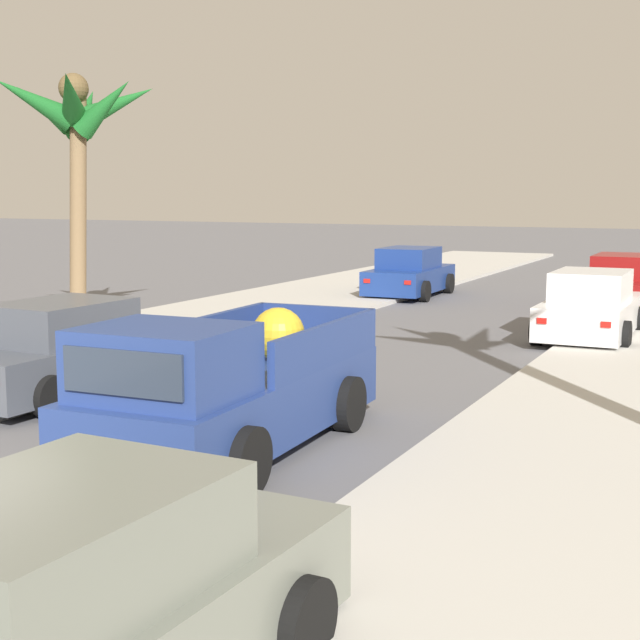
{
  "coord_description": "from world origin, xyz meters",
  "views": [
    {
      "loc": [
        6.73,
        -5.39,
        3.26
      ],
      "look_at": [
        0.32,
        7.85,
        1.2
      ],
      "focal_mm": 51.49,
      "sensor_mm": 36.0,
      "label": 1
    }
  ],
  "objects_px": {
    "palm_tree_left_fore": "(76,122)",
    "car_right_mid": "(623,284)",
    "car_left_mid": "(410,274)",
    "car_left_far": "(591,308)",
    "car_right_near": "(66,618)",
    "car_left_near": "(65,352)",
    "pickup_truck": "(227,391)"
  },
  "relations": [
    {
      "from": "car_left_mid",
      "to": "car_right_mid",
      "type": "bearing_deg",
      "value": -5.39
    },
    {
      "from": "pickup_truck",
      "to": "car_left_far",
      "type": "distance_m",
      "value": 11.47
    },
    {
      "from": "car_right_mid",
      "to": "palm_tree_left_fore",
      "type": "relative_size",
      "value": 0.72
    },
    {
      "from": "car_left_far",
      "to": "car_right_mid",
      "type": "bearing_deg",
      "value": 90.88
    },
    {
      "from": "car_left_mid",
      "to": "car_left_far",
      "type": "distance_m",
      "value": 9.11
    },
    {
      "from": "palm_tree_left_fore",
      "to": "car_right_mid",
      "type": "bearing_deg",
      "value": 43.66
    },
    {
      "from": "pickup_truck",
      "to": "car_right_near",
      "type": "xyz_separation_m",
      "value": [
        2.27,
        -5.55,
        -0.08
      ]
    },
    {
      "from": "car_left_mid",
      "to": "car_left_far",
      "type": "bearing_deg",
      "value": -43.62
    },
    {
      "from": "car_right_mid",
      "to": "car_left_mid",
      "type": "bearing_deg",
      "value": 174.61
    },
    {
      "from": "pickup_truck",
      "to": "car_right_mid",
      "type": "xyz_separation_m",
      "value": [
        2.46,
        16.85,
        -0.08
      ]
    },
    {
      "from": "pickup_truck",
      "to": "car_left_near",
      "type": "relative_size",
      "value": 1.22
    },
    {
      "from": "car_right_near",
      "to": "car_left_mid",
      "type": "height_order",
      "value": "same"
    },
    {
      "from": "car_right_near",
      "to": "car_right_mid",
      "type": "distance_m",
      "value": 22.4
    },
    {
      "from": "pickup_truck",
      "to": "car_left_near",
      "type": "xyz_separation_m",
      "value": [
        -4.09,
        1.7,
        -0.08
      ]
    },
    {
      "from": "car_left_near",
      "to": "car_left_mid",
      "type": "height_order",
      "value": "same"
    },
    {
      "from": "car_left_mid",
      "to": "pickup_truck",
      "type": "bearing_deg",
      "value": -76.95
    },
    {
      "from": "car_left_near",
      "to": "car_left_far",
      "type": "height_order",
      "value": "same"
    },
    {
      "from": "pickup_truck",
      "to": "palm_tree_left_fore",
      "type": "bearing_deg",
      "value": 139.79
    },
    {
      "from": "car_left_far",
      "to": "car_left_mid",
      "type": "bearing_deg",
      "value": 136.38
    },
    {
      "from": "car_left_near",
      "to": "car_left_mid",
      "type": "distance_m",
      "value": 15.76
    },
    {
      "from": "car_left_far",
      "to": "palm_tree_left_fore",
      "type": "relative_size",
      "value": 0.72
    },
    {
      "from": "car_left_near",
      "to": "car_right_near",
      "type": "height_order",
      "value": "same"
    },
    {
      "from": "pickup_truck",
      "to": "car_left_mid",
      "type": "relative_size",
      "value": 1.22
    },
    {
      "from": "car_left_near",
      "to": "car_left_far",
      "type": "xyz_separation_m",
      "value": [
        6.64,
        9.48,
        0.0
      ]
    },
    {
      "from": "car_left_far",
      "to": "palm_tree_left_fore",
      "type": "bearing_deg",
      "value": -157.62
    },
    {
      "from": "pickup_truck",
      "to": "car_left_far",
      "type": "height_order",
      "value": "pickup_truck"
    },
    {
      "from": "car_right_near",
      "to": "car_right_mid",
      "type": "bearing_deg",
      "value": 89.52
    },
    {
      "from": "car_right_mid",
      "to": "car_left_near",
      "type": "bearing_deg",
      "value": -113.39
    },
    {
      "from": "car_right_near",
      "to": "car_left_far",
      "type": "height_order",
      "value": "same"
    },
    {
      "from": "car_left_mid",
      "to": "car_right_near",
      "type": "bearing_deg",
      "value": -74.65
    },
    {
      "from": "car_left_near",
      "to": "car_left_mid",
      "type": "relative_size",
      "value": 1.0
    },
    {
      "from": "car_right_near",
      "to": "car_right_mid",
      "type": "xyz_separation_m",
      "value": [
        0.19,
        22.4,
        0.0
      ]
    }
  ]
}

